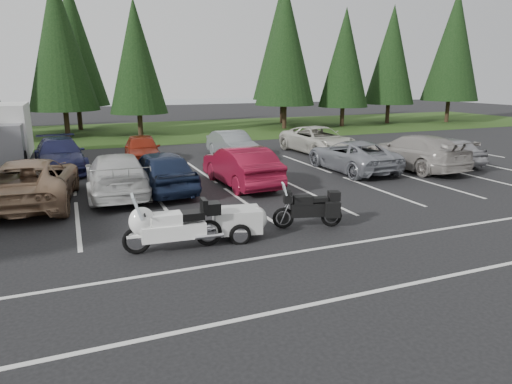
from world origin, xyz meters
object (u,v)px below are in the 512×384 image
(cargo_trailer, at_px, (237,223))
(car_far_1, at_px, (60,155))
(box_truck, at_px, (1,135))
(car_far_4, at_px, (319,140))
(touring_motorcycle, at_px, (173,221))
(car_far_2, at_px, (142,149))
(car_near_7, at_px, (414,152))
(car_near_5, at_px, (241,166))
(car_near_8, at_px, (447,150))
(car_near_3, at_px, (117,174))
(adventure_motorcycle, at_px, (308,205))
(car_near_2, at_px, (32,182))
(car_far_3, at_px, (233,145))
(car_near_4, at_px, (161,171))
(car_near_6, at_px, (352,156))

(cargo_trailer, bearing_deg, car_far_1, 121.55)
(box_truck, distance_m, car_far_4, 16.40)
(touring_motorcycle, distance_m, cargo_trailer, 1.81)
(car_far_2, xyz_separation_m, cargo_trailer, (0.62, -12.19, -0.30))
(box_truck, relative_size, car_far_1, 1.09)
(box_truck, height_order, car_near_7, box_truck)
(cargo_trailer, bearing_deg, car_far_4, 62.47)
(car_near_5, xyz_separation_m, car_near_8, (11.06, 0.46, -0.09))
(touring_motorcycle, bearing_deg, box_truck, 113.68)
(car_near_3, height_order, touring_motorcycle, car_near_3)
(car_near_7, bearing_deg, touring_motorcycle, 22.48)
(car_near_8, distance_m, adventure_motorcycle, 12.72)
(box_truck, height_order, car_far_4, box_truck)
(car_far_1, xyz_separation_m, car_far_4, (13.51, -0.05, 0.00))
(car_near_2, relative_size, touring_motorcycle, 2.08)
(car_near_7, xyz_separation_m, touring_motorcycle, (-12.68, -6.08, -0.05))
(car_near_7, xyz_separation_m, car_near_8, (2.38, 0.35, -0.12))
(car_far_3, bearing_deg, car_far_2, 173.16)
(car_near_2, relative_size, car_far_3, 1.31)
(car_far_4, height_order, cargo_trailer, car_far_4)
(car_near_3, bearing_deg, cargo_trailer, 114.47)
(car_near_8, bearing_deg, car_far_3, -26.44)
(car_near_7, relative_size, cargo_trailer, 3.11)
(car_far_1, height_order, cargo_trailer, car_far_1)
(touring_motorcycle, relative_size, adventure_motorcycle, 1.22)
(car_near_4, relative_size, touring_motorcycle, 1.71)
(car_far_4, distance_m, cargo_trailer, 14.69)
(car_near_7, bearing_deg, car_near_5, -2.41)
(car_near_6, height_order, cargo_trailer, car_near_6)
(car_near_2, height_order, adventure_motorcycle, car_near_2)
(car_near_6, distance_m, adventure_motorcycle, 8.69)
(car_near_5, bearing_deg, car_far_1, -43.66)
(car_far_4, bearing_deg, car_far_2, 172.47)
(car_near_4, distance_m, car_far_2, 6.27)
(car_near_3, relative_size, car_far_4, 0.98)
(box_truck, height_order, car_near_3, box_truck)
(adventure_motorcycle, bearing_deg, touring_motorcycle, -160.24)
(cargo_trailer, xyz_separation_m, adventure_motorcycle, (2.16, 0.06, 0.26))
(car_near_2, height_order, car_near_6, car_near_2)
(car_near_2, xyz_separation_m, car_near_6, (13.20, 0.76, -0.08))
(car_near_6, height_order, touring_motorcycle, touring_motorcycle)
(car_far_2, bearing_deg, car_near_2, -120.93)
(car_near_5, bearing_deg, car_far_2, -68.42)
(car_far_4, relative_size, adventure_motorcycle, 2.42)
(car_far_1, xyz_separation_m, touring_motorcycle, (2.66, -11.82, 0.01))
(car_near_5, bearing_deg, car_near_7, 178.35)
(touring_motorcycle, bearing_deg, car_near_5, 60.10)
(car_near_5, distance_m, car_far_4, 8.97)
(touring_motorcycle, bearing_deg, adventure_motorcycle, 8.20)
(box_truck, height_order, car_near_5, box_truck)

